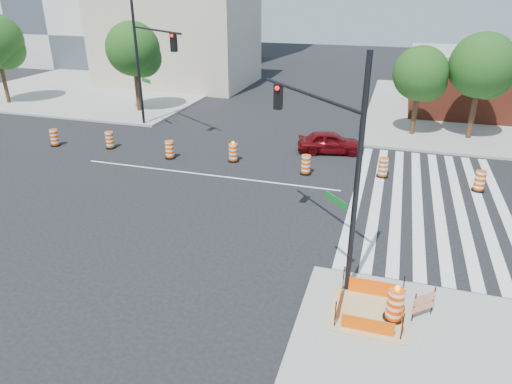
% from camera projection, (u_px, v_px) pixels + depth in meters
% --- Properties ---
extents(ground, '(120.00, 120.00, 0.00)m').
position_uv_depth(ground, '(206.00, 175.00, 23.78)').
color(ground, black).
rests_on(ground, ground).
extents(sidewalk_nw, '(22.00, 22.00, 0.15)m').
position_uv_depth(sidewalk_nw, '(107.00, 87.00, 44.25)').
color(sidewalk_nw, gray).
rests_on(sidewalk_nw, ground).
extents(crosswalk_east, '(6.75, 13.50, 0.01)m').
position_uv_depth(crosswalk_east, '(428.00, 201.00, 20.84)').
color(crosswalk_east, silver).
rests_on(crosswalk_east, ground).
extents(lane_centerline, '(14.00, 0.12, 0.01)m').
position_uv_depth(lane_centerline, '(206.00, 175.00, 23.78)').
color(lane_centerline, silver).
rests_on(lane_centerline, ground).
extents(excavation_pit, '(2.20, 2.20, 0.90)m').
position_uv_depth(excavation_pit, '(369.00, 312.00, 13.44)').
color(excavation_pit, tan).
rests_on(excavation_pit, ground).
extents(beige_midrise, '(14.00, 10.00, 10.00)m').
position_uv_depth(beige_midrise, '(177.00, 31.00, 44.09)').
color(beige_midrise, '#C2B294').
rests_on(beige_midrise, ground).
extents(red_coupe, '(4.04, 2.32, 1.29)m').
position_uv_depth(red_coupe, '(330.00, 142.00, 26.68)').
color(red_coupe, '#54070A').
rests_on(red_coupe, ground).
extents(signal_pole_se, '(3.93, 4.13, 7.37)m').
position_uv_depth(signal_pole_se, '(328.00, 145.00, 13.99)').
color(signal_pole_se, black).
rests_on(signal_pole_se, ground).
extents(signal_pole_nw, '(5.20, 3.74, 8.29)m').
position_uv_depth(signal_pole_nw, '(148.00, 53.00, 28.95)').
color(signal_pole_nw, black).
rests_on(signal_pole_nw, ground).
extents(pit_drum, '(0.60, 0.60, 1.18)m').
position_uv_depth(pit_drum, '(395.00, 306.00, 13.02)').
color(pit_drum, black).
rests_on(pit_drum, ground).
extents(barricade, '(0.62, 0.57, 0.95)m').
position_uv_depth(barricade, '(424.00, 303.00, 13.10)').
color(barricade, '#EE4D05').
rests_on(barricade, ground).
extents(tree_north_b, '(3.96, 3.96, 6.74)m').
position_uv_depth(tree_north_b, '(134.00, 52.00, 33.77)').
color(tree_north_b, '#382314').
rests_on(tree_north_b, ground).
extents(tree_north_c, '(3.40, 3.37, 5.72)m').
position_uv_depth(tree_north_c, '(421.00, 76.00, 28.42)').
color(tree_north_c, '#382314').
rests_on(tree_north_c, ground).
extents(tree_north_d, '(3.88, 3.88, 6.59)m').
position_uv_depth(tree_north_d, '(482.00, 69.00, 27.40)').
color(tree_north_d, '#382314').
rests_on(tree_north_d, ground).
extents(median_drum_0, '(0.60, 0.60, 1.02)m').
position_uv_depth(median_drum_0, '(55.00, 138.00, 27.91)').
color(median_drum_0, black).
rests_on(median_drum_0, ground).
extents(median_drum_1, '(0.60, 0.60, 1.02)m').
position_uv_depth(median_drum_1, '(110.00, 141.00, 27.49)').
color(median_drum_1, black).
rests_on(median_drum_1, ground).
extents(median_drum_2, '(0.60, 0.60, 1.02)m').
position_uv_depth(median_drum_2, '(170.00, 150.00, 25.87)').
color(median_drum_2, black).
rests_on(median_drum_2, ground).
extents(median_drum_3, '(0.60, 0.60, 1.18)m').
position_uv_depth(median_drum_3, '(233.00, 153.00, 25.39)').
color(median_drum_3, black).
rests_on(median_drum_3, ground).
extents(median_drum_4, '(0.60, 0.60, 1.02)m').
position_uv_depth(median_drum_4, '(306.00, 165.00, 23.69)').
color(median_drum_4, black).
rests_on(median_drum_4, ground).
extents(median_drum_5, '(0.60, 0.60, 1.02)m').
position_uv_depth(median_drum_5, '(383.00, 168.00, 23.32)').
color(median_drum_5, black).
rests_on(median_drum_5, ground).
extents(median_drum_6, '(0.60, 0.60, 1.02)m').
position_uv_depth(median_drum_6, '(479.00, 182.00, 21.69)').
color(median_drum_6, black).
rests_on(median_drum_6, ground).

